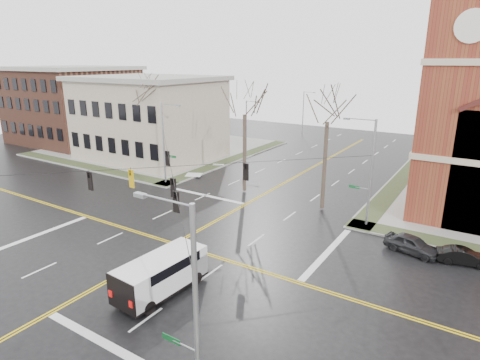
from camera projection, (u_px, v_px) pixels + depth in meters
The scene contains 18 objects.
ground at pixel (175, 244), 31.00m from camera, with size 120.00×120.00×0.00m, color black.
sidewalks at pixel (175, 243), 30.98m from camera, with size 80.00×80.00×0.17m.
road_markings at pixel (175, 244), 31.00m from camera, with size 100.00×100.00×0.01m.
civic_building_a at pixel (150, 120), 56.89m from camera, with size 18.00×14.00×11.00m, color tan.
civic_building_b at pixel (73, 106), 68.67m from camera, with size 18.00×16.00×12.00m, color brown.
signal_pole_ne at pixel (369, 170), 33.01m from camera, with size 2.75×0.22×9.00m.
signal_pole_nw at pixel (165, 141), 44.69m from camera, with size 2.75×0.22×9.00m.
signal_pole_se at pixel (192, 312), 14.46m from camera, with size 2.75×0.22×9.00m.
span_wires at pixel (171, 166), 29.21m from camera, with size 23.02×23.02×0.03m.
traffic_signals at pixel (165, 179), 28.89m from camera, with size 8.21×8.26×1.30m.
streetlight_north_a at pixel (247, 126), 57.79m from camera, with size 2.30×0.20×8.00m.
streetlight_north_b at pixel (304, 111), 73.93m from camera, with size 2.30×0.20×8.00m.
cargo_van at pixel (164, 271), 24.39m from camera, with size 2.72×6.17×2.29m.
parked_car_a at pixel (412, 244), 29.40m from camera, with size 1.59×3.96×1.35m, color black.
parked_car_b at pixel (464, 256), 27.81m from camera, with size 1.21×3.48×1.15m, color black.
tree_nw_far at pixel (147, 97), 47.03m from camera, with size 4.00×4.00×13.04m.
tree_nw_near at pixel (245, 109), 40.66m from camera, with size 4.00×4.00×12.21m.
tree_ne at pixel (328, 116), 35.56m from camera, with size 4.00×4.00×12.28m.
Camera 1 is at (19.49, -21.08, 13.69)m, focal length 30.00 mm.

